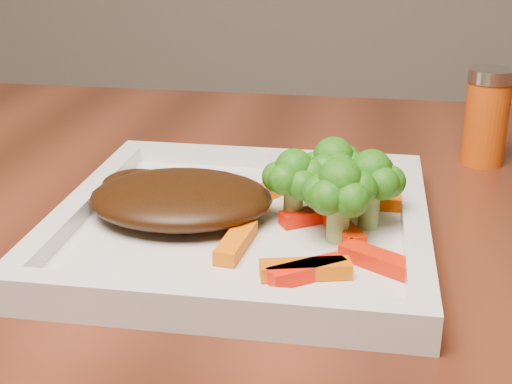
# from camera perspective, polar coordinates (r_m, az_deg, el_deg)

# --- Properties ---
(plate) EXTENTS (0.27, 0.27, 0.01)m
(plate) POSITION_cam_1_polar(r_m,az_deg,el_deg) (0.54, -1.06, -3.00)
(plate) COLOR white
(plate) RESTS_ON dining_table
(steak) EXTENTS (0.15, 0.12, 0.03)m
(steak) POSITION_cam_1_polar(r_m,az_deg,el_deg) (0.54, -6.03, -0.51)
(steak) COLOR #381B08
(steak) RESTS_ON plate
(broccoli_0) EXTENTS (0.07, 0.07, 0.07)m
(broccoli_0) POSITION_cam_1_polar(r_m,az_deg,el_deg) (0.54, 6.16, 1.78)
(broccoli_0) COLOR #1D5D0F
(broccoli_0) RESTS_ON plate
(broccoli_1) EXTENTS (0.06, 0.06, 0.06)m
(broccoli_1) POSITION_cam_1_polar(r_m,az_deg,el_deg) (0.52, 9.14, 0.52)
(broccoli_1) COLOR #326210
(broccoli_1) RESTS_ON plate
(broccoli_2) EXTENTS (0.06, 0.06, 0.06)m
(broccoli_2) POSITION_cam_1_polar(r_m,az_deg,el_deg) (0.50, 6.65, -0.77)
(broccoli_2) COLOR #1B6B11
(broccoli_2) RESTS_ON plate
(broccoli_3) EXTENTS (0.07, 0.07, 0.06)m
(broccoli_3) POSITION_cam_1_polar(r_m,az_deg,el_deg) (0.53, 3.03, 0.79)
(broccoli_3) COLOR #1F7313
(broccoli_3) RESTS_ON plate
(carrot_0) EXTENTS (0.05, 0.04, 0.01)m
(carrot_0) POSITION_cam_1_polar(r_m,az_deg,el_deg) (0.46, 4.08, -6.30)
(carrot_0) COLOR #FF1704
(carrot_0) RESTS_ON plate
(carrot_1) EXTENTS (0.06, 0.04, 0.01)m
(carrot_1) POSITION_cam_1_polar(r_m,az_deg,el_deg) (0.47, 9.98, -5.45)
(carrot_1) COLOR red
(carrot_1) RESTS_ON plate
(carrot_2) EXTENTS (0.02, 0.06, 0.01)m
(carrot_2) POSITION_cam_1_polar(r_m,az_deg,el_deg) (0.49, -1.61, -4.03)
(carrot_2) COLOR #F76804
(carrot_2) RESTS_ON plate
(carrot_3) EXTENTS (0.05, 0.02, 0.01)m
(carrot_3) POSITION_cam_1_polar(r_m,az_deg,el_deg) (0.56, 10.37, -0.79)
(carrot_3) COLOR #F05003
(carrot_3) RESTS_ON plate
(carrot_4) EXTENTS (0.04, 0.06, 0.01)m
(carrot_4) POSITION_cam_1_polar(r_m,az_deg,el_deg) (0.59, 2.35, 0.69)
(carrot_4) COLOR #FE6504
(carrot_4) RESTS_ON plate
(carrot_5) EXTENTS (0.03, 0.05, 0.01)m
(carrot_5) POSITION_cam_1_polar(r_m,az_deg,el_deg) (0.51, 7.06, -3.02)
(carrot_5) COLOR #FF2B04
(carrot_5) RESTS_ON plate
(carrot_6) EXTENTS (0.05, 0.04, 0.01)m
(carrot_6) POSITION_cam_1_polar(r_m,az_deg,el_deg) (0.53, 4.67, -1.84)
(carrot_6) COLOR #F01503
(carrot_6) RESTS_ON plate
(spice_shaker) EXTENTS (0.05, 0.05, 0.09)m
(spice_shaker) POSITION_cam_1_polar(r_m,az_deg,el_deg) (0.71, 17.95, 5.72)
(spice_shaker) COLOR #C7470B
(spice_shaker) RESTS_ON dining_table
(carrot_7) EXTENTS (0.06, 0.03, 0.01)m
(carrot_7) POSITION_cam_1_polar(r_m,az_deg,el_deg) (0.46, 3.99, -6.18)
(carrot_7) COLOR #DB5C03
(carrot_7) RESTS_ON plate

